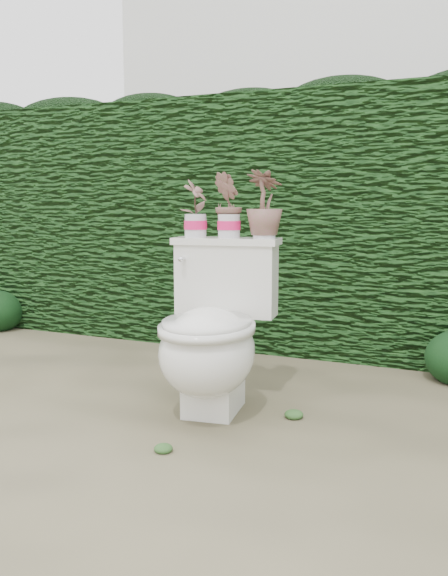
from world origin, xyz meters
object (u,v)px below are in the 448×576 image
at_px(potted_plant_left, 195,210).
at_px(potted_plant_right, 264,206).
at_px(toilet, 212,335).
at_px(potted_plant_center, 229,207).

height_order(potted_plant_left, potted_plant_right, potted_plant_right).
relative_size(toilet, potted_plant_center, 2.68).
distance_m(potted_plant_left, potted_plant_center, 0.17).
xyz_separation_m(potted_plant_left, potted_plant_right, (0.33, 0.05, 0.02)).
bearing_deg(potted_plant_left, potted_plant_right, -70.44).
relative_size(potted_plant_center, potted_plant_right, 0.97).
xyz_separation_m(potted_plant_left, potted_plant_center, (0.16, 0.02, 0.02)).
bearing_deg(potted_plant_center, potted_plant_right, 66.99).
relative_size(potted_plant_left, potted_plant_center, 0.90).
xyz_separation_m(toilet, potted_plant_right, (0.14, 0.26, 0.57)).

